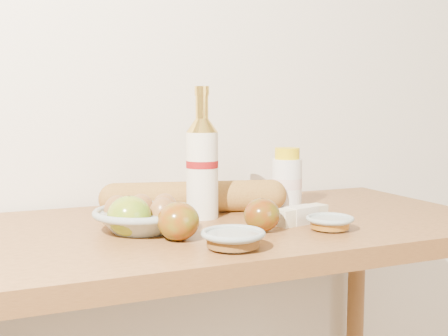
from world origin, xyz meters
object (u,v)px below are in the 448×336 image
(baguette, at_px, (195,197))
(egg_bowl, at_px, (143,217))
(cream_bottle, at_px, (287,180))
(bourbon_bottle, at_px, (202,165))
(table, at_px, (219,278))

(baguette, bearing_deg, egg_bowl, -125.67)
(egg_bowl, xyz_separation_m, baguette, (0.16, 0.14, 0.01))
(cream_bottle, height_order, baguette, cream_bottle)
(bourbon_bottle, bearing_deg, cream_bottle, 9.94)
(table, relative_size, bourbon_bottle, 4.14)
(table, relative_size, egg_bowl, 5.29)
(table, relative_size, cream_bottle, 8.22)
(baguette, bearing_deg, table, -72.49)
(table, bearing_deg, cream_bottle, 24.32)
(bourbon_bottle, height_order, egg_bowl, bourbon_bottle)
(cream_bottle, bearing_deg, baguette, 149.54)
(egg_bowl, bearing_deg, bourbon_bottle, 25.73)
(bourbon_bottle, height_order, baguette, bourbon_bottle)
(cream_bottle, bearing_deg, table, 179.36)
(table, relative_size, baguette, 2.70)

